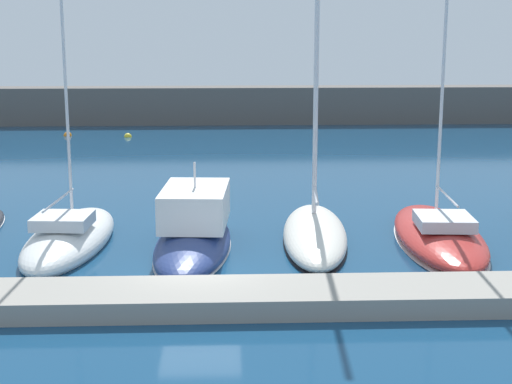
# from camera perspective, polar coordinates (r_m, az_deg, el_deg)

# --- Properties ---
(ground_plane) EXTENTS (120.00, 120.00, 0.00)m
(ground_plane) POSITION_cam_1_polar(r_m,az_deg,el_deg) (23.50, -4.23, -6.79)
(ground_plane) COLOR navy
(dock_pier) EXTENTS (41.62, 2.32, 0.60)m
(dock_pier) POSITION_cam_1_polar(r_m,az_deg,el_deg) (21.34, -4.42, -7.93)
(dock_pier) COLOR gray
(dock_pier) RESTS_ON ground_plane
(breakwater_seawall) EXTENTS (108.00, 2.84, 2.99)m
(breakwater_seawall) POSITION_cam_1_polar(r_m,az_deg,el_deg) (62.72, -3.11, 6.49)
(breakwater_seawall) COLOR #5B5651
(breakwater_seawall) RESTS_ON ground_plane
(sailboat_white_fourth) EXTENTS (3.18, 8.22, 14.59)m
(sailboat_white_fourth) POSITION_cam_1_polar(r_m,az_deg,el_deg) (27.98, -13.73, -3.30)
(sailboat_white_fourth) COLOR white
(sailboat_white_fourth) RESTS_ON ground_plane
(motorboat_navy_fifth) EXTENTS (3.15, 8.18, 3.35)m
(motorboat_navy_fifth) POSITION_cam_1_polar(r_m,az_deg,el_deg) (27.03, -4.65, -2.95)
(motorboat_navy_fifth) COLOR navy
(motorboat_navy_fifth) RESTS_ON ground_plane
(sailboat_ivory_sixth) EXTENTS (3.02, 8.68, 14.64)m
(sailboat_ivory_sixth) POSITION_cam_1_polar(r_m,az_deg,el_deg) (27.99, 4.40, -2.97)
(sailboat_ivory_sixth) COLOR silver
(sailboat_ivory_sixth) RESTS_ON ground_plane
(sailboat_red_seventh) EXTENTS (3.56, 9.01, 15.39)m
(sailboat_red_seventh) POSITION_cam_1_polar(r_m,az_deg,el_deg) (28.30, 13.49, -3.07)
(sailboat_red_seventh) COLOR #B72D28
(sailboat_red_seventh) RESTS_ON ground_plane
(mooring_buoy_orange) EXTENTS (0.60, 0.60, 0.60)m
(mooring_buoy_orange) POSITION_cam_1_polar(r_m,az_deg,el_deg) (57.03, -13.88, 4.09)
(mooring_buoy_orange) COLOR orange
(mooring_buoy_orange) RESTS_ON ground_plane
(mooring_buoy_yellow) EXTENTS (0.55, 0.55, 0.55)m
(mooring_buoy_yellow) POSITION_cam_1_polar(r_m,az_deg,el_deg) (55.61, -9.54, 4.08)
(mooring_buoy_yellow) COLOR yellow
(mooring_buoy_yellow) RESTS_ON ground_plane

